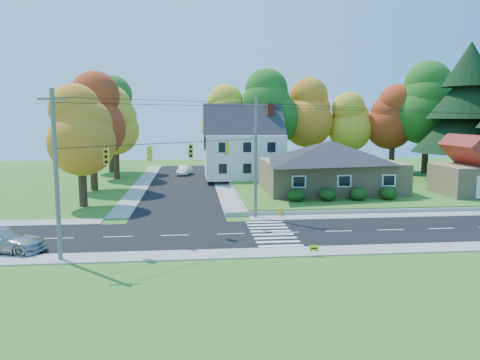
{
  "coord_description": "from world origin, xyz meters",
  "views": [
    {
      "loc": [
        -6.69,
        -32.79,
        8.39
      ],
      "look_at": [
        -2.52,
        8.0,
        2.85
      ],
      "focal_mm": 35.0,
      "sensor_mm": 36.0,
      "label": 1
    }
  ],
  "objects_px": {
    "ranch_house": "(330,165)",
    "white_car": "(184,170)",
    "silver_sedan": "(4,240)",
    "fire_hydrant": "(280,212)"
  },
  "relations": [
    {
      "from": "ranch_house",
      "to": "white_car",
      "type": "height_order",
      "value": "ranch_house"
    },
    {
      "from": "ranch_house",
      "to": "white_car",
      "type": "xyz_separation_m",
      "value": [
        -15.88,
        19.33,
        -2.55
      ]
    },
    {
      "from": "ranch_house",
      "to": "silver_sedan",
      "type": "relative_size",
      "value": 2.8
    },
    {
      "from": "white_car",
      "to": "fire_hydrant",
      "type": "distance_m",
      "value": 30.93
    },
    {
      "from": "ranch_house",
      "to": "white_car",
      "type": "distance_m",
      "value": 25.15
    },
    {
      "from": "white_car",
      "to": "fire_hydrant",
      "type": "bearing_deg",
      "value": -61.77
    },
    {
      "from": "ranch_house",
      "to": "fire_hydrant",
      "type": "bearing_deg",
      "value": -125.11
    },
    {
      "from": "ranch_house",
      "to": "fire_hydrant",
      "type": "height_order",
      "value": "ranch_house"
    },
    {
      "from": "ranch_house",
      "to": "silver_sedan",
      "type": "distance_m",
      "value": 32.72
    },
    {
      "from": "ranch_house",
      "to": "silver_sedan",
      "type": "height_order",
      "value": "ranch_house"
    }
  ]
}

